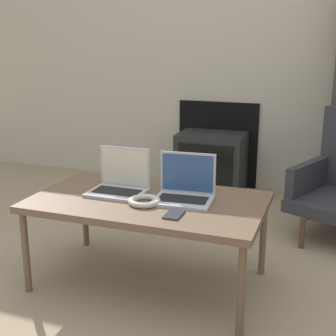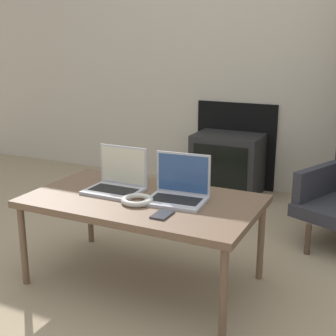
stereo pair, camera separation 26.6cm
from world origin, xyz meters
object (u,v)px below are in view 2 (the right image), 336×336
at_px(phone, 162,215).
at_px(headphones, 137,200).
at_px(laptop_right, 179,190).
at_px(laptop_left, 117,181).
at_px(tv, 227,164).

bearing_deg(phone, headphones, 152.10).
bearing_deg(laptop_right, headphones, -146.90).
xyz_separation_m(laptop_right, phone, (0.02, -0.23, -0.05)).
distance_m(laptop_left, tv, 1.62).
relative_size(laptop_left, laptop_right, 0.95).
bearing_deg(headphones, laptop_left, 146.34).
bearing_deg(laptop_left, headphones, -33.34).
bearing_deg(headphones, phone, -27.90).
bearing_deg(laptop_left, laptop_right, 0.30).
distance_m(laptop_left, headphones, 0.24).
height_order(laptop_right, phone, laptop_right).
distance_m(laptop_left, phone, 0.45).
height_order(laptop_left, headphones, laptop_left).
relative_size(phone, tv, 0.22).
bearing_deg(laptop_left, phone, -30.58).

